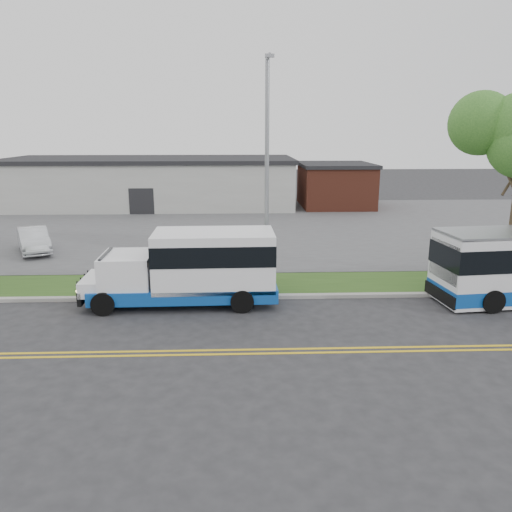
{
  "coord_description": "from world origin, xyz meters",
  "views": [
    {
      "loc": [
        1.74,
        -18.41,
        6.76
      ],
      "look_at": [
        2.51,
        1.92,
        1.6
      ],
      "focal_mm": 35.0,
      "sensor_mm": 36.0,
      "label": 1
    }
  ],
  "objects_px": {
    "streetlight_near": "(267,167)",
    "parked_car_a": "(34,240)",
    "shuttle_bus": "(195,266)",
    "pedestrian": "(122,273)"
  },
  "relations": [
    {
      "from": "streetlight_near",
      "to": "parked_car_a",
      "type": "xyz_separation_m",
      "value": [
        -12.66,
        6.5,
        -4.44
      ]
    },
    {
      "from": "shuttle_bus",
      "to": "pedestrian",
      "type": "bearing_deg",
      "value": 156.84
    },
    {
      "from": "pedestrian",
      "to": "shuttle_bus",
      "type": "bearing_deg",
      "value": 154.83
    },
    {
      "from": "streetlight_near",
      "to": "shuttle_bus",
      "type": "relative_size",
      "value": 1.24
    },
    {
      "from": "streetlight_near",
      "to": "shuttle_bus",
      "type": "distance_m",
      "value": 5.16
    },
    {
      "from": "streetlight_near",
      "to": "shuttle_bus",
      "type": "bearing_deg",
      "value": -144.33
    },
    {
      "from": "shuttle_bus",
      "to": "streetlight_near",
      "type": "bearing_deg",
      "value": 34.55
    },
    {
      "from": "streetlight_near",
      "to": "parked_car_a",
      "type": "height_order",
      "value": "streetlight_near"
    },
    {
      "from": "shuttle_bus",
      "to": "parked_car_a",
      "type": "relative_size",
      "value": 1.82
    },
    {
      "from": "parked_car_a",
      "to": "pedestrian",
      "type": "bearing_deg",
      "value": -74.8
    }
  ]
}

